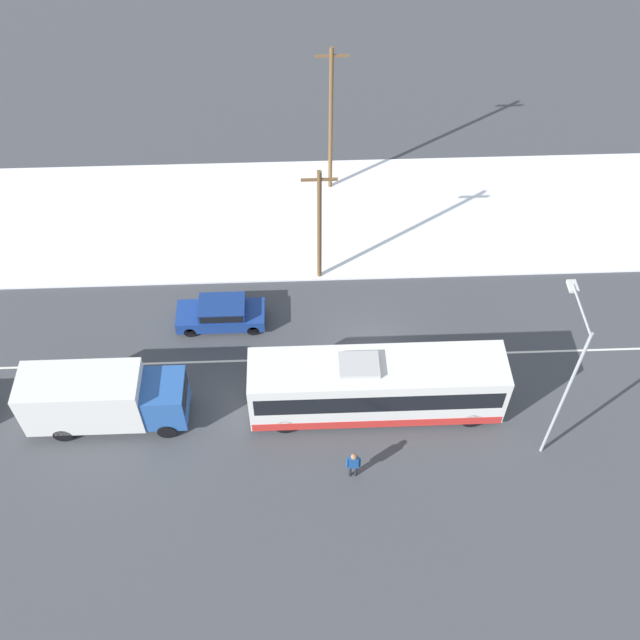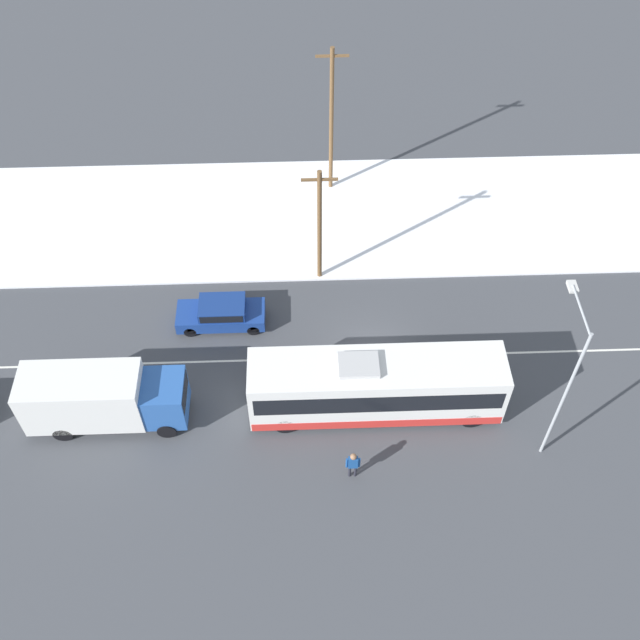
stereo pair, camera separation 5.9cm
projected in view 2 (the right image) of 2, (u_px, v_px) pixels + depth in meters
name	position (u px, v px, depth m)	size (l,w,h in m)	color
ground_plane	(371.00, 357.00, 37.57)	(120.00, 120.00, 0.00)	#424449
snow_lot	(357.00, 215.00, 44.33)	(80.00, 10.34, 0.12)	white
lane_marking_center	(371.00, 357.00, 37.57)	(60.00, 0.12, 0.00)	silver
city_bus	(376.00, 387.00, 34.30)	(11.64, 2.57, 3.52)	white
box_truck	(101.00, 397.00, 33.86)	(7.31, 2.30, 3.20)	silver
sedan_car	(222.00, 313.00, 38.41)	(4.53, 1.80, 1.49)	navy
pedestrian_at_stop	(353.00, 463.00, 32.45)	(0.64, 0.28, 1.78)	#23232D
streetlamp	(567.00, 373.00, 30.41)	(0.36, 2.96, 8.44)	#9EA3A8
utility_pole_roadside	(320.00, 225.00, 38.26)	(1.80, 0.24, 7.27)	brown
utility_pole_snowlot	(331.00, 120.00, 42.37)	(1.80, 0.24, 9.36)	brown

